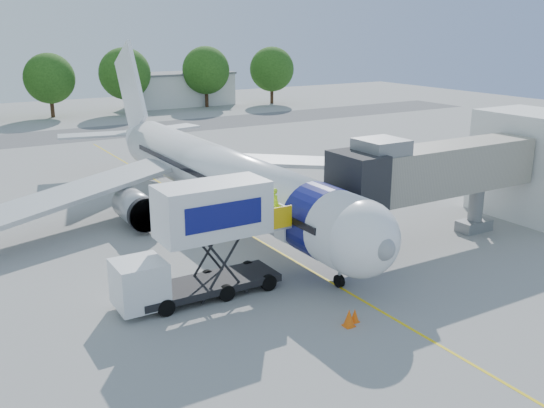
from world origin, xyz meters
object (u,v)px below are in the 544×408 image
aircraft (216,174)px  ground_tug (510,348)px  jet_bridge (426,172)px  catering_hiloader (200,242)px

aircraft → ground_tug: aircraft is taller
jet_bridge → catering_hiloader: size_ratio=1.64×
catering_hiloader → ground_tug: bearing=-57.6°
jet_bridge → catering_hiloader: 14.35m
aircraft → catering_hiloader: aircraft is taller
catering_hiloader → ground_tug: catering_hiloader is taller
jet_bridge → catering_hiloader: jet_bridge is taller
jet_bridge → catering_hiloader: bearing=-180.0°
aircraft → jet_bridge: (7.99, -11.12, 1.39)m
jet_bridge → ground_tug: 13.99m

